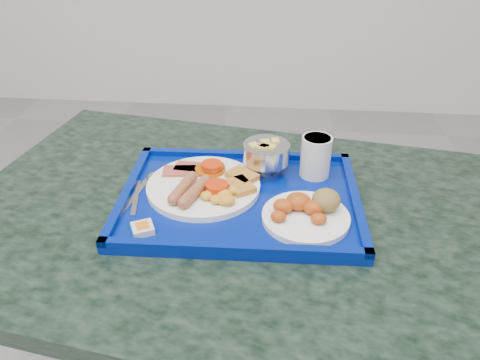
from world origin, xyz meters
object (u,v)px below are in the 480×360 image
at_px(table, 237,277).
at_px(tray, 240,199).
at_px(main_plate, 206,185).
at_px(bread_plate, 308,211).
at_px(juice_cup, 316,155).
at_px(fruit_bowl, 266,153).

distance_m(table, tray, 0.19).
bearing_deg(main_plate, bread_plate, -20.98).
height_order(tray, juice_cup, juice_cup).
distance_m(table, bread_plate, 0.26).
xyz_separation_m(tray, juice_cup, (0.15, 0.10, 0.05)).
height_order(main_plate, juice_cup, juice_cup).
distance_m(tray, main_plate, 0.08).
xyz_separation_m(table, fruit_bowl, (0.05, 0.13, 0.24)).
xyz_separation_m(table, bread_plate, (0.14, -0.03, 0.21)).
bearing_deg(fruit_bowl, tray, -114.09).
distance_m(tray, bread_plate, 0.15).
height_order(table, bread_plate, bread_plate).
bearing_deg(table, juice_cup, 39.09).
relative_size(bread_plate, juice_cup, 1.83).
height_order(table, tray, tray).
bearing_deg(tray, main_plate, 165.27).
bearing_deg(tray, juice_cup, 33.69).
height_order(bread_plate, fruit_bowl, fruit_bowl).
xyz_separation_m(tray, fruit_bowl, (0.05, 0.10, 0.05)).
bearing_deg(bread_plate, tray, 155.87).
relative_size(table, juice_cup, 13.66).
distance_m(tray, fruit_bowl, 0.13).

